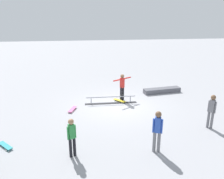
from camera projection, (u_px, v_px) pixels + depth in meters
ground_plane at (118, 105)px, 12.96m from camera, size 60.00×60.00×0.00m
grind_rail at (111, 100)px, 13.19m from camera, size 2.95×0.27×0.42m
skate_ledge at (162, 90)px, 14.94m from camera, size 2.47×0.82×0.29m
skater_main at (122, 85)px, 13.39m from camera, size 1.13×0.73×1.59m
skateboard_main at (119, 100)px, 13.47m from camera, size 0.68×0.73×0.09m
bystander_blue_shirt at (157, 129)px, 8.42m from camera, size 0.37×0.25×1.64m
bystander_green_shirt at (72, 136)px, 8.18m from camera, size 0.33×0.24×1.49m
bystander_grey_shirt at (212, 110)px, 10.19m from camera, size 0.30×0.31×1.58m
loose_skateboard_pink at (72, 109)px, 12.28m from camera, size 0.46×0.82×0.09m
loose_skateboard_teal at (5, 145)px, 8.97m from camera, size 0.70×0.72×0.09m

